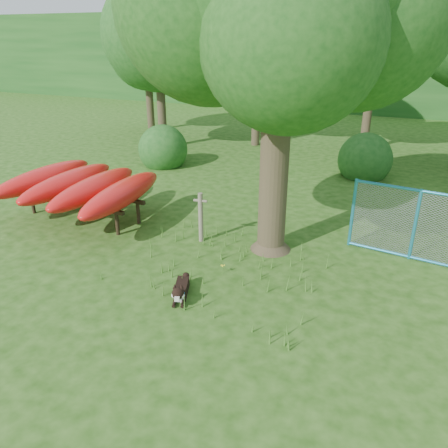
% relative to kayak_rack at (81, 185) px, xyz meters
% --- Properties ---
extents(ground, '(80.00, 80.00, 0.00)m').
position_rel_kayak_rack_xyz_m(ground, '(4.27, -2.22, -0.91)').
color(ground, '#1D460E').
rests_on(ground, ground).
extents(wooden_post, '(0.33, 0.12, 1.19)m').
position_rel_kayak_rack_xyz_m(wooden_post, '(3.45, -0.03, -0.28)').
color(wooden_post, '#6A614F').
rests_on(wooden_post, ground).
extents(kayak_rack, '(3.70, 3.68, 1.18)m').
position_rel_kayak_rack_xyz_m(kayak_rack, '(0.00, 0.00, 0.00)').
color(kayak_rack, black).
rests_on(kayak_rack, ground).
extents(husky_dog, '(0.49, 0.94, 0.43)m').
position_rel_kayak_rack_xyz_m(husky_dog, '(4.18, -2.36, -0.75)').
color(husky_dog, black).
rests_on(husky_dog, ground).
extents(fence_section, '(2.69, 0.45, 2.64)m').
position_rel_kayak_rack_xyz_m(fence_section, '(7.98, 0.97, -0.11)').
color(fence_section, '#288EBD').
rests_on(fence_section, ground).
extents(wildflower_clump, '(0.09, 0.08, 0.20)m').
position_rel_kayak_rack_xyz_m(wildflower_clump, '(4.52, -1.22, -0.75)').
color(wildflower_clump, '#487B28').
rests_on(wildflower_clump, ground).
extents(bg_tree_a, '(4.40, 4.40, 6.70)m').
position_rel_kayak_rack_xyz_m(bg_tree_a, '(-2.23, 7.78, 3.58)').
color(bg_tree_a, '#3A2F1F').
rests_on(bg_tree_a, ground).
extents(bg_tree_b, '(5.20, 5.20, 8.22)m').
position_rel_kayak_rack_xyz_m(bg_tree_b, '(1.27, 9.78, 4.70)').
color(bg_tree_b, '#3A2F1F').
rests_on(bg_tree_b, ground).
extents(bg_tree_c, '(4.00, 4.00, 6.12)m').
position_rel_kayak_rack_xyz_m(bg_tree_c, '(5.77, 10.78, 3.20)').
color(bg_tree_c, '#3A2F1F').
rests_on(bg_tree_c, ground).
extents(bg_tree_f, '(3.60, 3.60, 5.55)m').
position_rel_kayak_rack_xyz_m(bg_tree_f, '(-4.73, 10.78, 2.83)').
color(bg_tree_f, '#3A2F1F').
rests_on(bg_tree_f, ground).
extents(shrub_left, '(1.80, 1.80, 1.80)m').
position_rel_kayak_rack_xyz_m(shrub_left, '(-0.73, 5.28, -0.91)').
color(shrub_left, '#1A4F19').
rests_on(shrub_left, ground).
extents(shrub_mid, '(1.80, 1.80, 1.80)m').
position_rel_kayak_rack_xyz_m(shrub_mid, '(6.27, 6.78, -0.91)').
color(shrub_mid, '#1A4F19').
rests_on(shrub_mid, ground).
extents(wooded_hillside, '(80.00, 12.00, 6.00)m').
position_rel_kayak_rack_xyz_m(wooded_hillside, '(4.27, 25.78, 2.09)').
color(wooded_hillside, '#1A4F19').
rests_on(wooded_hillside, ground).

